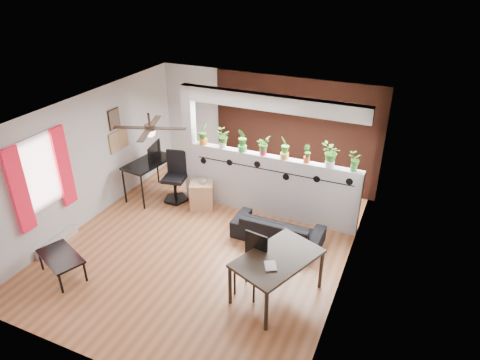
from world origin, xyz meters
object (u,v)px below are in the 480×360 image
object	(u,v)px
cube_shelf	(202,195)
cup	(203,181)
potted_plant_5	(307,153)
office_chair	(176,180)
potted_plant_0	(203,133)
dining_table	(277,261)
coffee_table	(61,258)
folding_chair	(253,259)
computer_desk	(149,165)
ceiling_fan	(150,129)
potted_plant_3	(263,145)
potted_plant_4	(285,147)
sofa	(278,229)
potted_plant_6	(331,154)
potted_plant_7	(355,161)
potted_plant_1	(222,138)
potted_plant_2	(242,140)

from	to	relation	value
cube_shelf	cup	bearing A→B (deg)	-22.78
potted_plant_5	office_chair	distance (m)	3.05
potted_plant_0	dining_table	size ratio (longest dim) A/B	0.29
office_chair	coffee_table	world-z (taller)	office_chair
folding_chair	potted_plant_0	bearing A→B (deg)	132.27
potted_plant_0	computer_desk	bearing A→B (deg)	-164.52
ceiling_fan	cube_shelf	size ratio (longest dim) A/B	2.00
potted_plant_3	coffee_table	bearing A→B (deg)	-125.64
potted_plant_3	potted_plant_4	size ratio (longest dim) A/B	0.84
ceiling_fan	cube_shelf	bearing A→B (deg)	85.62
dining_table	cup	bearing A→B (deg)	140.38
ceiling_fan	potted_plant_4	world-z (taller)	ceiling_fan
sofa	cup	distance (m)	1.97
potted_plant_6	cube_shelf	world-z (taller)	potted_plant_6
potted_plant_7	cup	size ratio (longest dim) A/B	2.88
potted_plant_3	computer_desk	distance (m)	2.72
potted_plant_6	computer_desk	distance (m)	4.04
potted_plant_7	cup	bearing A→B (deg)	-173.57
potted_plant_3	sofa	xyz separation A→B (m)	(0.65, -0.82, -1.32)
potted_plant_3	cube_shelf	xyz separation A→B (m)	(-1.26, -0.34, -1.26)
ceiling_fan	cup	xyz separation A→B (m)	(0.16, 1.46, -1.67)
potted_plant_1	potted_plant_2	bearing A→B (deg)	0.00
potted_plant_7	cube_shelf	world-z (taller)	potted_plant_7
potted_plant_4	computer_desk	world-z (taller)	potted_plant_4
office_chair	potted_plant_0	bearing A→B (deg)	24.65
potted_plant_6	potted_plant_5	bearing A→B (deg)	180.00
potted_plant_2	office_chair	xyz separation A→B (m)	(-1.50, -0.27, -1.11)
ceiling_fan	potted_plant_5	bearing A→B (deg)	38.33
folding_chair	potted_plant_1	bearing A→B (deg)	125.49
potted_plant_1	coffee_table	xyz separation A→B (m)	(-1.47, -3.31, -1.19)
potted_plant_7	potted_plant_0	bearing A→B (deg)	180.00
potted_plant_4	dining_table	world-z (taller)	potted_plant_4
sofa	cube_shelf	bearing A→B (deg)	-13.68
cup	office_chair	world-z (taller)	office_chair
potted_plant_3	potted_plant_7	world-z (taller)	potted_plant_3
potted_plant_4	potted_plant_6	distance (m)	0.90
ceiling_fan	cube_shelf	xyz separation A→B (m)	(0.11, 1.46, -2.02)
potted_plant_3	potted_plant_5	size ratio (longest dim) A/B	1.10
potted_plant_7	potted_plant_3	bearing A→B (deg)	180.00
potted_plant_2	computer_desk	distance (m)	2.31
potted_plant_0	potted_plant_1	size ratio (longest dim) A/B	1.14
ceiling_fan	potted_plant_1	xyz separation A→B (m)	(0.47, 1.80, -0.75)
potted_plant_7	potted_plant_4	bearing A→B (deg)	-180.00
cube_shelf	office_chair	bearing A→B (deg)	151.70
potted_plant_0	dining_table	world-z (taller)	potted_plant_0
potted_plant_0	potted_plant_3	size ratio (longest dim) A/B	1.19
sofa	computer_desk	bearing A→B (deg)	-8.01
ceiling_fan	computer_desk	xyz separation A→B (m)	(-1.21, 1.46, -1.54)
potted_plant_4	dining_table	distance (m)	2.56
sofa	coffee_table	xyz separation A→B (m)	(-3.02, -2.49, 0.13)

